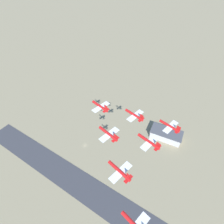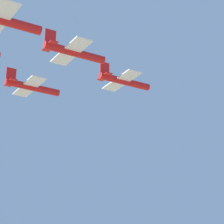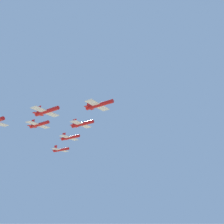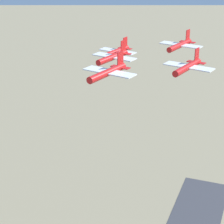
{
  "view_description": "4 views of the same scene",
  "coord_description": "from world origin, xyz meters",
  "px_view_note": "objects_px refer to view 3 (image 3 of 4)",
  "views": [
    {
      "loc": [
        93.25,
        -110.73,
        187.05
      ],
      "look_at": [
        64.33,
        -50.97,
        126.56
      ],
      "focal_mm": 28.0,
      "sensor_mm": 36.0,
      "label": 1
    },
    {
      "loc": [
        132.29,
        9.45,
        83.57
      ],
      "look_at": [
        59.06,
        -52.36,
        120.91
      ],
      "focal_mm": 85.0,
      "sensor_mm": 36.0,
      "label": 2
    },
    {
      "loc": [
        35.27,
        14.6,
        96.73
      ],
      "look_at": [
        51.5,
        -46.46,
        122.62
      ],
      "focal_mm": 35.0,
      "sensor_mm": 36.0,
      "label": 3
    },
    {
      "loc": [
        -19.0,
        -71.1,
        151.88
      ],
      "look_at": [
        51.72,
        -53.0,
        121.99
      ],
      "focal_mm": 70.0,
      "sensor_mm": 36.0,
      "label": 4
    }
  ],
  "objects_px": {
    "jet_0": "(98,105)",
    "jet_4": "(39,125)",
    "jet_3": "(70,138)",
    "jet_1": "(82,124)",
    "jet_6": "(61,150)",
    "jet_2": "(46,111)"
  },
  "relations": [
    {
      "from": "jet_1",
      "to": "jet_2",
      "type": "height_order",
      "value": "jet_1"
    },
    {
      "from": "jet_3",
      "to": "jet_1",
      "type": "bearing_deg",
      "value": 59.53
    },
    {
      "from": "jet_2",
      "to": "jet_3",
      "type": "relative_size",
      "value": 1.0
    },
    {
      "from": "jet_4",
      "to": "jet_6",
      "type": "height_order",
      "value": "jet_4"
    },
    {
      "from": "jet_1",
      "to": "jet_6",
      "type": "distance_m",
      "value": 36.78
    },
    {
      "from": "jet_1",
      "to": "jet_4",
      "type": "distance_m",
      "value": 18.31
    },
    {
      "from": "jet_0",
      "to": "jet_4",
      "type": "distance_m",
      "value": 31.58
    },
    {
      "from": "jet_1",
      "to": "jet_2",
      "type": "bearing_deg",
      "value": -0.0
    },
    {
      "from": "jet_1",
      "to": "jet_4",
      "type": "bearing_deg",
      "value": -59.53
    },
    {
      "from": "jet_1",
      "to": "jet_6",
      "type": "xyz_separation_m",
      "value": [
        23.66,
        -27.94,
        -3.46
      ]
    },
    {
      "from": "jet_4",
      "to": "jet_0",
      "type": "bearing_deg",
      "value": 90.0
    },
    {
      "from": "jet_3",
      "to": "jet_4",
      "type": "relative_size",
      "value": 1.0
    },
    {
      "from": "jet_4",
      "to": "jet_6",
      "type": "xyz_separation_m",
      "value": [
        5.7,
        -31.49,
        -3.66
      ]
    },
    {
      "from": "jet_0",
      "to": "jet_1",
      "type": "relative_size",
      "value": 1.0
    },
    {
      "from": "jet_6",
      "to": "jet_4",
      "type": "bearing_deg",
      "value": 29.54
    },
    {
      "from": "jet_0",
      "to": "jet_3",
      "type": "height_order",
      "value": "jet_0"
    },
    {
      "from": "jet_0",
      "to": "jet_3",
      "type": "bearing_deg",
      "value": -120.47
    },
    {
      "from": "jet_2",
      "to": "jet_4",
      "type": "relative_size",
      "value": 1.0
    },
    {
      "from": "jet_0",
      "to": "jet_6",
      "type": "distance_m",
      "value": 55.12
    },
    {
      "from": "jet_0",
      "to": "jet_4",
      "type": "bearing_deg",
      "value": -90.0
    },
    {
      "from": "jet_1",
      "to": "jet_2",
      "type": "distance_m",
      "value": 18.57
    },
    {
      "from": "jet_1",
      "to": "jet_6",
      "type": "height_order",
      "value": "jet_1"
    }
  ]
}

